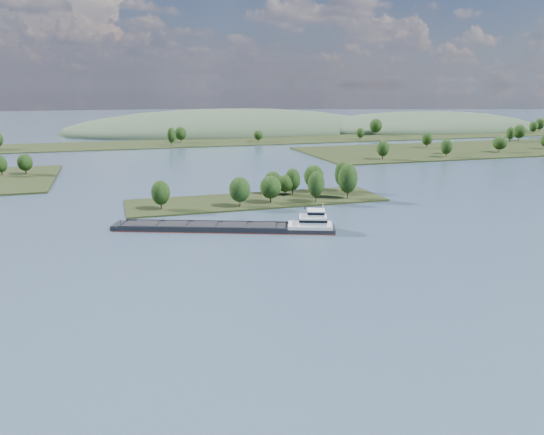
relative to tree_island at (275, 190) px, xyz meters
name	(u,v)px	position (x,y,z in m)	size (l,w,h in m)	color
ground	(312,244)	(-7.23, -59.11, -4.07)	(1800.00, 1800.00, 0.00)	#3D566A
tree_island	(275,190)	(0.00, 0.00, 0.00)	(100.00, 30.00, 15.24)	black
right_bank	(521,146)	(224.43, 120.57, -3.07)	(320.00, 90.00, 14.58)	black
back_shoreline	(193,142)	(1.66, 220.86, -3.33)	(900.00, 60.00, 15.83)	black
hill_east	(424,129)	(252.77, 290.89, -4.07)	(260.00, 140.00, 36.00)	#364A33
hill_west	(229,131)	(52.77, 320.89, -4.07)	(320.00, 160.00, 44.00)	#364A33
cargo_barge	(239,226)	(-23.79, -38.82, -2.88)	(68.31, 31.81, 9.44)	black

